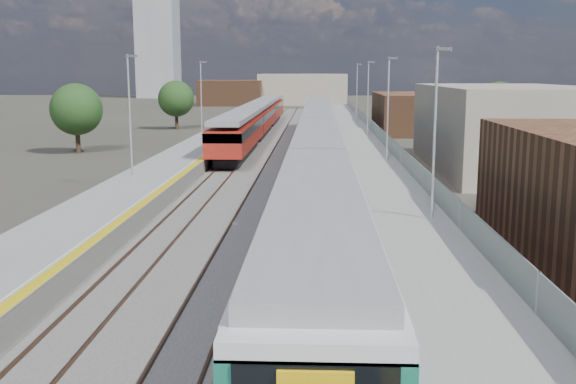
{
  "coord_description": "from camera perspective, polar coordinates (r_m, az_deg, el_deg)",
  "views": [
    {
      "loc": [
        1.51,
        -7.58,
        7.46
      ],
      "look_at": [
        0.21,
        21.8,
        2.2
      ],
      "focal_mm": 42.0,
      "sensor_mm": 36.0,
      "label": 1
    }
  ],
  "objects": [
    {
      "name": "ground",
      "position": [
        58.08,
        1.03,
        2.76
      ],
      "size": [
        320.0,
        320.0,
        0.0
      ],
      "primitive_type": "plane",
      "color": "#47443A",
      "rests_on": "ground"
    },
    {
      "name": "platform_left",
      "position": [
        61.38,
        -7.4,
        3.56
      ],
      "size": [
        4.3,
        155.0,
        8.52
      ],
      "color": "slate",
      "rests_on": "ground"
    },
    {
      "name": "green_train",
      "position": [
        51.52,
        2.52,
        4.45
      ],
      "size": [
        3.04,
        84.47,
        3.34
      ],
      "color": "black",
      "rests_on": "ground"
    },
    {
      "name": "tree_c",
      "position": [
        89.8,
        -9.45,
        7.8
      ],
      "size": [
        4.69,
        4.69,
        6.35
      ],
      "color": "#382619",
      "rests_on": "ground"
    },
    {
      "name": "platform_right",
      "position": [
        60.58,
        6.1,
        3.52
      ],
      "size": [
        4.7,
        155.0,
        8.52
      ],
      "color": "slate",
      "rests_on": "ground"
    },
    {
      "name": "ballast_bed",
      "position": [
        60.65,
        -1.04,
        3.1
      ],
      "size": [
        10.5,
        155.0,
        0.06
      ],
      "primitive_type": "cube",
      "color": "#565451",
      "rests_on": "ground"
    },
    {
      "name": "buildings",
      "position": [
        147.52,
        -5.22,
        11.36
      ],
      "size": [
        72.0,
        185.5,
        40.0
      ],
      "color": "brown",
      "rests_on": "ground"
    },
    {
      "name": "tree_d",
      "position": [
        76.19,
        17.38,
        7.13
      ],
      "size": [
        4.77,
        4.77,
        6.46
      ],
      "color": "#382619",
      "rests_on": "ground"
    },
    {
      "name": "red_train",
      "position": [
        79.35,
        -2.55,
        6.33
      ],
      "size": [
        2.95,
        59.79,
        3.72
      ],
      "color": "black",
      "rests_on": "ground"
    },
    {
      "name": "tree_b",
      "position": [
        65.16,
        -17.49,
        6.68
      ],
      "size": [
        4.76,
        4.76,
        6.45
      ],
      "color": "#382619",
      "rests_on": "ground"
    },
    {
      "name": "tracks",
      "position": [
        62.27,
        -0.39,
        3.36
      ],
      "size": [
        8.96,
        160.0,
        0.17
      ],
      "color": "#4C3323",
      "rests_on": "ground"
    }
  ]
}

